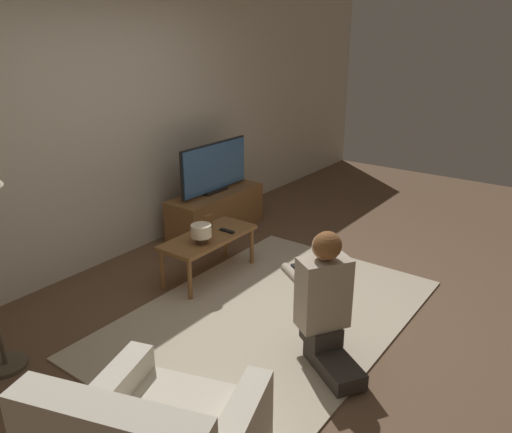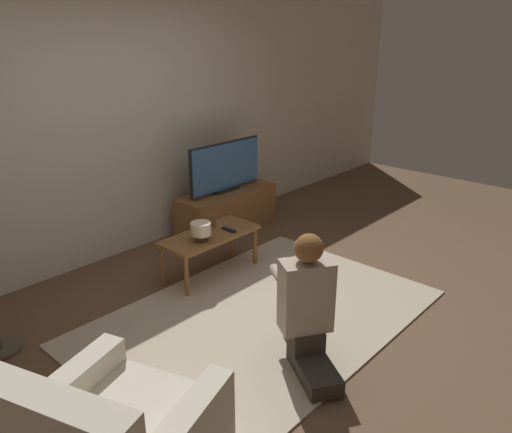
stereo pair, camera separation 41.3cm
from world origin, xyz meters
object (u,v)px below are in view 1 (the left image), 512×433
object	(u,v)px
tv	(215,168)
person_kneeling	(325,300)
table_lamp	(201,232)
coffee_table	(209,240)

from	to	relation	value
tv	person_kneeling	world-z (taller)	tv
tv	person_kneeling	xyz separation A→B (m)	(-1.36, -2.14, -0.28)
tv	table_lamp	bearing A→B (deg)	-144.67
tv	person_kneeling	bearing A→B (deg)	-122.57
coffee_table	table_lamp	world-z (taller)	table_lamp
coffee_table	tv	bearing A→B (deg)	37.43
tv	coffee_table	world-z (taller)	tv
coffee_table	table_lamp	distance (m)	0.23
tv	person_kneeling	size ratio (longest dim) A/B	1.08
coffee_table	person_kneeling	distance (m)	1.54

